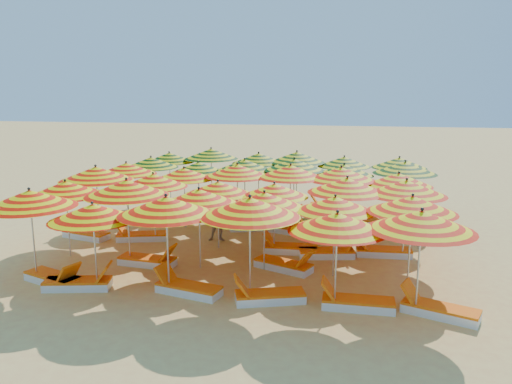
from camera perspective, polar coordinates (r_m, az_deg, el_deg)
ground at (r=17.55m, az=-0.34°, el=-5.44°), size 120.00×120.00×0.00m
umbrella_0 at (r=14.55m, az=-24.44°, el=-0.71°), size 2.78×2.78×2.60m
umbrella_1 at (r=13.30m, az=-18.16°, el=-2.22°), size 2.64×2.64×2.37m
umbrella_2 at (r=12.66m, az=-10.24°, el=-1.56°), size 2.74×2.74×2.60m
umbrella_3 at (r=12.14m, az=-0.71°, el=-1.76°), size 2.55×2.55×2.64m
umbrella_4 at (r=11.62m, az=9.27°, el=-3.43°), size 2.67×2.67×2.44m
umbrella_5 at (r=11.76m, az=18.39°, el=-3.14°), size 2.93×2.93×2.56m
umbrella_6 at (r=16.36m, az=-20.94°, el=0.38°), size 2.92×2.92×2.47m
umbrella_7 at (r=15.03m, az=-14.57°, el=0.45°), size 3.03×3.03×2.64m
umbrella_8 at (r=14.33m, az=-6.54°, el=-0.54°), size 2.83×2.83×2.43m
umbrella_9 at (r=14.12m, az=0.96°, el=-0.89°), size 2.26×2.26×2.37m
umbrella_10 at (r=13.81m, az=9.03°, el=-1.38°), size 2.36×2.36×2.35m
umbrella_11 at (r=13.68m, az=17.43°, el=-1.36°), size 3.06×3.06×2.49m
umbrella_12 at (r=17.87m, az=-17.83°, el=2.01°), size 2.89×2.89×2.66m
umbrella_13 at (r=17.11m, az=-11.67°, el=1.30°), size 2.59×2.59×2.45m
umbrella_14 at (r=16.18m, az=-4.37°, el=0.48°), size 2.26×2.26×2.31m
umbrella_15 at (r=15.76m, az=2.11°, el=0.22°), size 2.50×2.50×2.31m
umbrella_16 at (r=15.53m, az=10.37°, el=0.75°), size 3.20×3.20×2.58m
umbrella_17 at (r=15.64m, az=16.81°, el=0.47°), size 2.65×2.65×2.56m
umbrella_18 at (r=19.88m, az=-14.60°, el=2.60°), size 2.77×2.77×2.47m
umbrella_19 at (r=18.82m, az=-8.22°, el=2.09°), size 2.40×2.40×2.36m
umbrella_20 at (r=18.38m, az=-2.16°, el=2.48°), size 2.67×2.67×2.54m
umbrella_21 at (r=17.96m, az=3.97°, el=2.37°), size 2.79×2.79×2.58m
umbrella_22 at (r=17.77m, az=9.71°, el=2.08°), size 2.94×2.94×2.57m
umbrella_23 at (r=17.63m, az=16.00°, el=1.37°), size 2.49×2.49×2.44m
umbrella_24 at (r=21.57m, az=-11.91°, el=3.33°), size 2.76×2.76×2.44m
umbrella_25 at (r=20.58m, az=-6.61°, el=2.84°), size 2.67×2.67×2.32m
umbrella_26 at (r=20.18m, az=-1.30°, el=3.10°), size 2.93×2.93×2.47m
umbrella_27 at (r=19.79m, az=4.39°, el=3.14°), size 3.18×3.18×2.56m
umbrella_28 at (r=19.50m, az=10.04°, el=2.51°), size 3.00×3.00×2.42m
umbrella_29 at (r=19.75m, az=16.67°, el=2.67°), size 2.43×2.43×2.56m
umbrella_30 at (r=23.18m, az=-9.88°, el=3.91°), size 2.66×2.66×2.42m
umbrella_31 at (r=22.75m, az=-5.15°, el=4.37°), size 3.03×3.03×2.63m
umbrella_32 at (r=22.06m, az=0.30°, el=3.88°), size 2.91×2.91×2.49m
umbrella_33 at (r=21.83m, az=4.69°, el=3.99°), size 3.18×3.18×2.59m
umbrella_34 at (r=21.79m, az=10.05°, el=3.43°), size 2.45×2.45×2.42m
umbrella_35 at (r=21.82m, az=16.05°, el=3.23°), size 2.66×2.66×2.44m
lounger_0 at (r=14.70m, az=-22.11°, el=-9.10°), size 1.83×1.12×0.69m
lounger_1 at (r=14.09m, az=-19.52°, el=-9.79°), size 1.82×0.98×0.69m
lounger_2 at (r=13.11m, az=-7.86°, el=-10.83°), size 1.82×0.94×0.69m
lounger_3 at (r=12.53m, az=1.40°, el=-11.81°), size 1.83×1.12×0.69m
lounger_4 at (r=12.41m, az=11.37°, el=-12.28°), size 1.74×0.61×0.69m
lounger_5 at (r=12.54m, az=20.09°, el=-12.51°), size 1.83×1.15×0.69m
lounger_6 at (r=15.32m, az=-12.16°, el=-7.65°), size 1.77×0.71×0.69m
lounger_7 at (r=14.62m, az=3.30°, el=-8.34°), size 1.82×1.19×0.69m
lounger_8 at (r=18.67m, az=-18.95°, el=-4.56°), size 1.82×0.95×0.69m
lounger_9 at (r=17.89m, az=-13.04°, el=-4.91°), size 1.83×1.06×0.69m
lounger_10 at (r=16.15m, az=3.82°, el=-6.41°), size 1.77×0.69×0.69m
lounger_11 at (r=15.85m, az=8.24°, el=-6.86°), size 1.82×0.96×0.69m
lounger_12 at (r=16.30m, az=14.22°, el=-6.59°), size 1.77×0.71×0.69m
lounger_13 at (r=18.73m, az=-0.59°, el=-3.87°), size 1.83×1.16×0.69m
lounger_14 at (r=18.58m, az=2.09°, el=-4.00°), size 1.83×1.08×0.69m
lounger_15 at (r=18.04m, az=7.56°, el=-4.58°), size 1.82×1.21×0.69m
lounger_16 at (r=20.66m, az=-5.29°, el=-2.46°), size 1.82×0.98×0.69m
lounger_17 at (r=20.54m, az=-3.02°, el=-2.51°), size 1.76×0.67×0.69m
lounger_18 at (r=20.15m, az=2.83°, el=-2.78°), size 1.82×1.01×0.69m
lounger_19 at (r=19.66m, az=11.28°, el=-3.35°), size 1.83×1.09×0.69m
lounger_20 at (r=22.84m, az=-3.71°, el=-1.09°), size 1.81×0.92×0.69m
lounger_21 at (r=22.17m, az=8.33°, el=-1.57°), size 1.79×0.80×0.69m
beachgoer_b at (r=17.24m, az=-4.32°, el=-3.19°), size 0.84×0.71×1.51m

